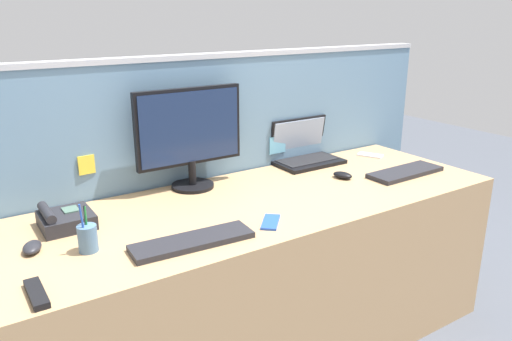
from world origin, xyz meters
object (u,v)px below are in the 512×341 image
(laptop, at_px, (304,151))
(desktop_monitor, at_px, (190,133))
(desk_phone, at_px, (65,219))
(tv_remote, at_px, (37,294))
(keyboard_main, at_px, (192,241))
(cell_phone_blue_case, at_px, (271,222))
(computer_mouse_left_hand, at_px, (32,247))
(cell_phone_white_slab, at_px, (370,155))
(pen_cup, at_px, (88,238))
(computer_mouse_right_hand, at_px, (343,175))
(keyboard_spare, at_px, (405,172))

(laptop, bearing_deg, desktop_monitor, -177.43)
(desk_phone, xyz_separation_m, tv_remote, (-0.19, -0.46, -0.02))
(keyboard_main, distance_m, cell_phone_blue_case, 0.34)
(desktop_monitor, xyz_separation_m, laptop, (0.69, 0.03, -0.20))
(computer_mouse_left_hand, bearing_deg, desktop_monitor, 41.03)
(desktop_monitor, bearing_deg, cell_phone_white_slab, -4.52)
(laptop, distance_m, keyboard_main, 1.12)
(laptop, bearing_deg, computer_mouse_left_hand, -167.31)
(desktop_monitor, distance_m, pen_cup, 0.74)
(desktop_monitor, bearing_deg, laptop, 2.57)
(desktop_monitor, height_order, computer_mouse_right_hand, desktop_monitor)
(pen_cup, bearing_deg, computer_mouse_right_hand, 4.60)
(laptop, height_order, cell_phone_blue_case, laptop)
(keyboard_main, bearing_deg, laptop, 34.85)
(computer_mouse_left_hand, distance_m, cell_phone_white_slab, 1.85)
(desk_phone, height_order, cell_phone_blue_case, desk_phone)
(keyboard_main, relative_size, pen_cup, 2.44)
(desk_phone, bearing_deg, tv_remote, -112.37)
(cell_phone_blue_case, height_order, tv_remote, tv_remote)
(computer_mouse_right_hand, bearing_deg, desktop_monitor, 138.95)
(keyboard_spare, bearing_deg, cell_phone_blue_case, -173.37)
(laptop, distance_m, computer_mouse_left_hand, 1.48)
(keyboard_spare, height_order, cell_phone_blue_case, keyboard_spare)
(pen_cup, distance_m, cell_phone_blue_case, 0.68)
(keyboard_main, height_order, tv_remote, keyboard_main)
(keyboard_main, xyz_separation_m, keyboard_spare, (1.26, 0.12, 0.00))
(desktop_monitor, relative_size, cell_phone_blue_case, 3.60)
(keyboard_main, distance_m, pen_cup, 0.36)
(keyboard_main, height_order, keyboard_spare, same)
(keyboard_spare, height_order, cell_phone_white_slab, keyboard_spare)
(computer_mouse_left_hand, height_order, cell_phone_blue_case, computer_mouse_left_hand)
(keyboard_main, height_order, pen_cup, pen_cup)
(computer_mouse_right_hand, height_order, pen_cup, pen_cup)
(keyboard_main, xyz_separation_m, computer_mouse_right_hand, (0.95, 0.25, 0.01))
(computer_mouse_left_hand, bearing_deg, keyboard_spare, 15.47)
(laptop, xyz_separation_m, keyboard_main, (-0.96, -0.58, -0.05))
(laptop, height_order, computer_mouse_right_hand, laptop)
(keyboard_main, bearing_deg, cell_phone_white_slab, 22.64)
(computer_mouse_left_hand, bearing_deg, cell_phone_blue_case, 2.60)
(computer_mouse_left_hand, bearing_deg, pen_cup, -12.62)
(desktop_monitor, xyz_separation_m, computer_mouse_right_hand, (0.68, -0.30, -0.25))
(desktop_monitor, distance_m, laptop, 0.72)
(laptop, xyz_separation_m, cell_phone_white_slab, (0.39, -0.12, -0.06))
(pen_cup, bearing_deg, desktop_monitor, 33.96)
(keyboard_main, height_order, cell_phone_blue_case, keyboard_main)
(desk_phone, xyz_separation_m, pen_cup, (0.02, -0.25, 0.02))
(computer_mouse_left_hand, xyz_separation_m, cell_phone_blue_case, (0.82, -0.25, -0.01))
(desk_phone, relative_size, computer_mouse_right_hand, 1.89)
(desktop_monitor, relative_size, keyboard_main, 1.17)
(laptop, xyz_separation_m, cell_phone_blue_case, (-0.62, -0.58, -0.06))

